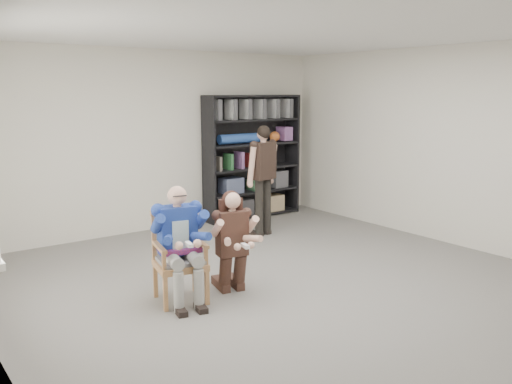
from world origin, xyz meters
TOP-DOWN VIEW (x-y plane):
  - room_shell at (0.00, 0.00)m, footprint 6.00×7.00m
  - floor at (0.00, 0.00)m, footprint 6.00×7.00m
  - armchair at (-1.19, 0.59)m, footprint 0.65×0.63m
  - seated_man at (-1.19, 0.59)m, footprint 0.67×0.83m
  - kneeling_woman at (-0.61, 0.47)m, footprint 0.62×0.84m
  - bookshelf at (1.70, 3.28)m, footprint 1.80×0.38m
  - standing_man at (1.10, 2.18)m, footprint 0.56×0.37m

SIDE VIEW (x-z plane):
  - floor at x=0.00m, z-range -0.01..0.01m
  - armchair at x=-1.19m, z-range 0.00..0.94m
  - kneeling_woman at x=-0.61m, z-range 0.00..1.12m
  - seated_man at x=-1.19m, z-range 0.00..1.23m
  - standing_man at x=1.10m, z-range 0.00..1.67m
  - bookshelf at x=1.70m, z-range 0.00..2.10m
  - room_shell at x=0.00m, z-range 0.00..2.80m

